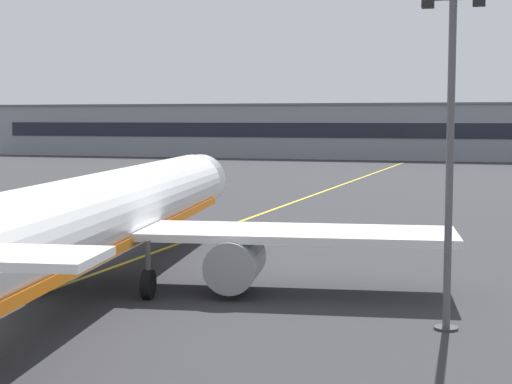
{
  "coord_description": "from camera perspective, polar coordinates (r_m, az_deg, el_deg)",
  "views": [
    {
      "loc": [
        19.06,
        -23.43,
        7.91
      ],
      "look_at": [
        7.26,
        15.45,
        4.16
      ],
      "focal_mm": 56.66,
      "sensor_mm": 36.0,
      "label": 1
    }
  ],
  "objects": [
    {
      "name": "taxiway_centreline",
      "position": [
        57.28,
        -2.73,
        -2.66
      ],
      "size": [
        5.71,
        179.93,
        0.01
      ],
      "primitive_type": "cube",
      "rotation": [
        0.0,
        0.0,
        -0.03
      ],
      "color": "yellow",
      "rests_on": "ground"
    },
    {
      "name": "airliner_foreground",
      "position": [
        37.87,
        -10.67,
        -1.7
      ],
      "size": [
        32.36,
        41.43,
        11.65
      ],
      "color": "white",
      "rests_on": "ground"
    },
    {
      "name": "apron_lamp_post",
      "position": [
        30.49,
        13.53,
        2.46
      ],
      "size": [
        2.24,
        0.9,
        12.37
      ],
      "color": "#515156",
      "rests_on": "ground"
    },
    {
      "name": "terminal_building",
      "position": [
        156.78,
        9.48,
        4.26
      ],
      "size": [
        165.4,
        12.4,
        10.62
      ],
      "color": "gray",
      "rests_on": "ground"
    },
    {
      "name": "safety_cone_by_nose_gear",
      "position": [
        52.22,
        -2.59,
        -3.15
      ],
      "size": [
        0.44,
        0.44,
        0.55
      ],
      "color": "orange",
      "rests_on": "ground"
    }
  ]
}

